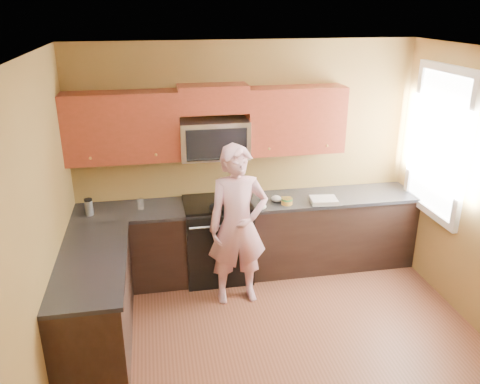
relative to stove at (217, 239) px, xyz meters
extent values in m
plane|color=brown|center=(0.40, -1.68, -0.47)|extent=(4.00, 4.00, 0.00)
plane|color=white|center=(0.40, -1.68, 2.23)|extent=(4.00, 4.00, 0.00)
plane|color=brown|center=(0.40, 0.32, 0.88)|extent=(4.00, 0.00, 4.00)
plane|color=brown|center=(-1.60, -1.68, 0.88)|extent=(0.00, 4.00, 4.00)
cube|color=black|center=(0.40, 0.02, -0.03)|extent=(4.00, 0.60, 0.88)
cube|color=black|center=(-1.30, -1.08, -0.03)|extent=(0.60, 1.60, 0.88)
cube|color=black|center=(0.40, 0.01, 0.43)|extent=(4.00, 0.62, 0.04)
cube|color=black|center=(-1.29, -1.08, 0.43)|extent=(0.62, 1.60, 0.04)
cube|color=maroon|center=(0.00, 0.16, 1.62)|extent=(0.76, 0.33, 0.30)
imported|color=pink|center=(0.15, -0.53, 0.40)|extent=(0.65, 0.44, 1.76)
cube|color=#B27F47|center=(0.83, 0.00, 0.45)|extent=(0.12, 0.12, 0.01)
ellipsoid|color=silver|center=(0.47, -0.23, 0.48)|extent=(0.14, 0.15, 0.06)
ellipsoid|color=silver|center=(0.69, -0.04, 0.48)|extent=(0.15, 0.16, 0.07)
cube|color=white|center=(1.22, -0.17, 0.47)|extent=(0.33, 0.27, 0.05)
cylinder|color=silver|center=(-0.85, 0.03, 0.51)|extent=(0.07, 0.07, 0.12)
camera|label=1|loc=(-0.68, -5.08, 2.59)|focal=36.32mm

